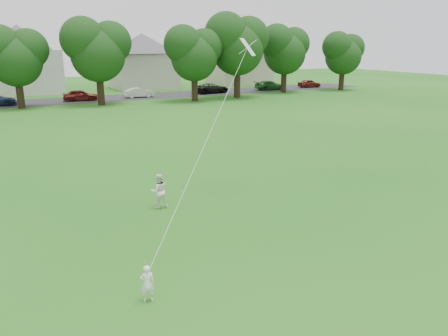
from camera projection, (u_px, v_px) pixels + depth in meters
ground at (193, 273)px, 12.25m from camera, size 160.00×160.00×0.00m
street at (33, 103)px, 47.74m from camera, size 90.00×7.00×0.01m
toddler at (147, 283)px, 10.81m from camera, size 0.40×0.31×0.99m
older_boy at (159, 191)px, 16.99m from camera, size 0.72×0.58×1.39m
kite at (210, 133)px, 14.26m from camera, size 3.87×3.69×10.74m
tree_row at (30, 44)px, 41.30m from camera, size 81.07×8.86×10.74m
parked_cars at (85, 95)px, 49.20m from camera, size 70.25×2.51×1.29m
house_row at (20, 56)px, 54.87m from camera, size 76.61×13.30×10.02m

